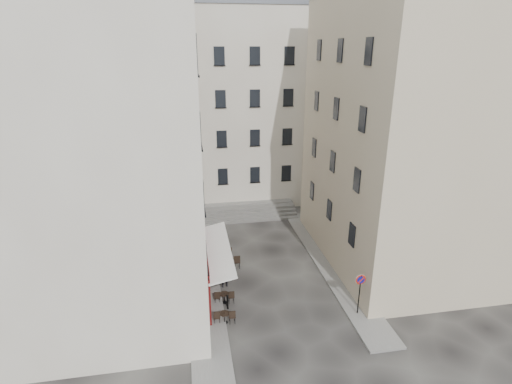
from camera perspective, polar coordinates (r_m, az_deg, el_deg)
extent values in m
plane|color=black|center=(26.12, 3.03, -14.31)|extent=(90.00, 90.00, 0.00)
cube|color=slate|center=(28.97, -7.64, -10.57)|extent=(2.00, 22.00, 0.12)
cube|color=slate|center=(29.68, 10.35, -9.93)|extent=(2.00, 18.00, 0.12)
cube|color=beige|center=(25.03, -22.57, 7.64)|extent=(12.00, 16.00, 20.00)
cube|color=tan|center=(29.56, 22.20, 7.40)|extent=(12.00, 14.00, 18.00)
cube|color=beige|center=(40.58, -4.24, 11.89)|extent=(18.00, 10.00, 18.00)
cube|color=slate|center=(40.33, -4.62, 25.08)|extent=(18.20, 10.20, 0.60)
cube|color=#41090A|center=(25.53, -7.30, -10.69)|extent=(0.25, 7.00, 3.50)
cube|color=black|center=(25.71, -7.17, -11.36)|extent=(0.06, 3.85, 2.00)
cube|color=white|center=(24.97, -5.52, -8.20)|extent=(1.58, 7.30, 0.41)
cube|color=#585654|center=(36.33, -1.14, -3.69)|extent=(9.00, 1.80, 0.20)
cube|color=#585654|center=(36.66, -1.25, -3.13)|extent=(9.00, 1.80, 0.20)
cube|color=#585654|center=(36.99, -1.36, -2.57)|extent=(9.00, 1.80, 0.20)
cube|color=#585654|center=(37.33, -1.47, -2.03)|extent=(9.00, 1.80, 0.20)
cylinder|color=black|center=(24.62, -4.08, -15.46)|extent=(0.10, 0.10, 0.90)
sphere|color=black|center=(24.35, -4.11, -14.56)|extent=(0.12, 0.12, 0.12)
cylinder|color=black|center=(27.53, -4.87, -11.27)|extent=(0.10, 0.10, 0.90)
sphere|color=black|center=(27.29, -4.90, -10.43)|extent=(0.12, 0.12, 0.12)
cylinder|color=black|center=(30.57, -5.50, -7.89)|extent=(0.10, 0.10, 0.90)
sphere|color=black|center=(30.36, -5.53, -7.11)|extent=(0.12, 0.12, 0.12)
cylinder|color=black|center=(24.35, 14.51, -14.12)|extent=(0.07, 0.07, 2.63)
cylinder|color=red|center=(23.78, 14.74, -12.02)|extent=(0.61, 0.02, 0.61)
cylinder|color=navy|center=(23.76, 14.77, -12.05)|extent=(0.44, 0.03, 0.44)
cube|color=red|center=(23.74, 14.79, -12.08)|extent=(0.36, 0.02, 0.36)
cylinder|color=black|center=(23.78, -4.48, -18.09)|extent=(0.34, 0.34, 0.02)
cylinder|color=black|center=(23.59, -4.50, -17.49)|extent=(0.05, 0.05, 0.66)
cylinder|color=black|center=(23.41, -4.52, -16.91)|extent=(0.57, 0.57, 0.04)
cube|color=black|center=(23.59, -3.43, -17.31)|extent=(0.36, 0.36, 0.85)
cube|color=black|center=(23.61, -5.60, -17.35)|extent=(0.36, 0.36, 0.85)
cylinder|color=black|center=(25.31, -4.52, -15.44)|extent=(0.34, 0.34, 0.02)
cylinder|color=black|center=(25.13, -4.54, -14.86)|extent=(0.05, 0.05, 0.66)
cylinder|color=black|center=(24.96, -4.56, -14.29)|extent=(0.56, 0.56, 0.04)
cube|color=black|center=(25.13, -3.55, -14.69)|extent=(0.36, 0.36, 0.85)
cube|color=black|center=(25.15, -5.56, -14.72)|extent=(0.36, 0.36, 0.85)
cylinder|color=black|center=(27.33, -4.93, -12.48)|extent=(0.32, 0.32, 0.02)
cylinder|color=black|center=(27.18, -4.95, -11.96)|extent=(0.04, 0.04, 0.63)
cylinder|color=black|center=(27.03, -4.97, -11.45)|extent=(0.54, 0.54, 0.04)
cube|color=black|center=(27.18, -4.09, -11.82)|extent=(0.34, 0.34, 0.80)
cube|color=black|center=(27.21, -5.83, -11.84)|extent=(0.34, 0.34, 0.80)
cylinder|color=black|center=(28.66, -3.75, -10.74)|extent=(0.40, 0.40, 0.02)
cylinder|color=black|center=(28.48, -3.76, -10.10)|extent=(0.06, 0.06, 0.78)
cylinder|color=black|center=(28.30, -3.78, -9.47)|extent=(0.67, 0.67, 0.04)
cube|color=black|center=(28.50, -2.75, -9.92)|extent=(0.43, 0.43, 1.01)
cube|color=black|center=(28.51, -4.81, -9.96)|extent=(0.43, 0.43, 1.01)
cylinder|color=black|center=(29.88, -4.76, -9.40)|extent=(0.38, 0.38, 0.02)
cylinder|color=black|center=(29.71, -4.78, -8.82)|extent=(0.05, 0.05, 0.73)
cylinder|color=black|center=(29.55, -4.79, -8.25)|extent=(0.63, 0.63, 0.04)
cube|color=black|center=(29.73, -3.87, -8.66)|extent=(0.40, 0.40, 0.94)
cube|color=black|center=(29.75, -5.71, -8.70)|extent=(0.40, 0.40, 0.94)
imported|color=black|center=(26.39, -4.56, -11.80)|extent=(0.70, 0.56, 1.67)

